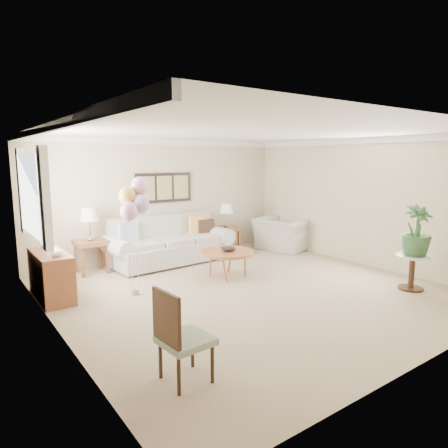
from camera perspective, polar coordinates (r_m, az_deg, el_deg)
name	(u,v)px	position (r m, az deg, el deg)	size (l,w,h in m)	color
ground_plane	(248,290)	(6.80, 3.43, -9.38)	(6.00, 6.00, 0.00)	tan
room_shell	(240,193)	(6.48, 2.29, 4.42)	(6.04, 6.04, 2.60)	beige
wall_art_triptych	(164,188)	(8.96, -8.56, 5.15)	(1.35, 0.06, 0.65)	black
sofa	(169,245)	(8.51, -7.88, -2.94)	(2.73, 1.14, 0.99)	silver
end_table_left	(91,246)	(8.05, -18.47, -2.96)	(0.59, 0.53, 0.64)	brown
end_table_right	(226,231)	(9.36, 0.34, -0.98)	(0.56, 0.51, 0.61)	brown
lamp_left	(89,215)	(7.95, -18.69, 1.17)	(0.36, 0.36, 0.63)	gray
lamp_right	(226,209)	(9.28, 0.34, 2.12)	(0.30, 0.30, 0.54)	gray
coffee_table	(228,253)	(7.39, 0.51, -4.17)	(0.98, 0.98, 0.49)	#A96C46
decor_bowl	(228,249)	(7.36, 0.59, -3.65)	(0.28, 0.28, 0.07)	black
armchair	(282,234)	(9.76, 8.27, -1.43)	(1.18, 1.03, 0.77)	silver
side_table	(412,263)	(7.40, 25.30, -5.12)	(0.55, 0.55, 0.60)	silver
potted_plant	(416,230)	(7.26, 25.78, -0.80)	(0.48, 0.48, 0.85)	#28532A
accent_chair	(179,335)	(4.01, -6.40, -15.45)	(0.50, 0.50, 0.95)	gray
credenza	(51,275)	(6.86, -23.47, -6.74)	(0.46, 1.20, 0.74)	brown
vase_white	(56,251)	(6.42, -22.87, -3.56)	(0.17, 0.17, 0.17)	white
vase_sage	(46,243)	(7.05, -24.10, -2.43)	(0.19, 0.19, 0.20)	#B3B4B1
balloon_cluster	(134,200)	(6.43, -12.72, 3.34)	(0.54, 0.47, 1.90)	gray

